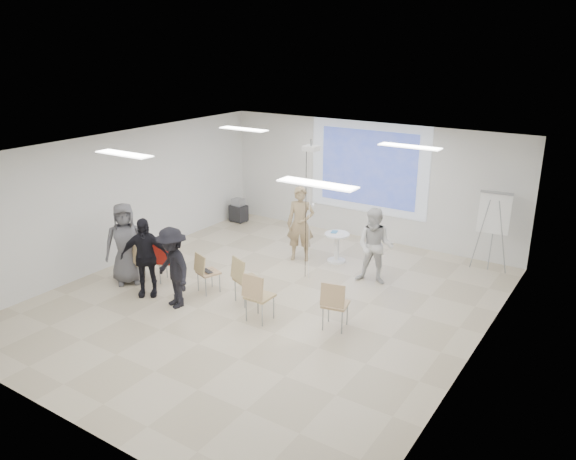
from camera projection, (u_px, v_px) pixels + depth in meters
The scene contains 30 objects.
floor at pixel (266, 303), 11.15m from camera, with size 8.00×9.00×0.10m, color beige.
ceiling at pixel (264, 148), 10.15m from camera, with size 8.00×9.00×0.10m, color white.
wall_back at pixel (369, 181), 14.25m from camera, with size 8.00×0.10×3.00m, color silver.
wall_left at pixel (120, 198), 12.75m from camera, with size 0.10×9.00×3.00m, color silver.
wall_right at pixel (481, 275), 8.55m from camera, with size 0.10×9.00×3.00m, color silver.
projection_halo at pixel (368, 168), 14.09m from camera, with size 3.20×0.01×2.30m, color silver.
projection_image at pixel (368, 168), 14.08m from camera, with size 2.60×0.01×1.90m, color #374CBB.
pedestal_table at pixel (337, 246), 12.94m from camera, with size 0.71×0.71×0.72m.
player_left at pixel (301, 219), 12.90m from camera, with size 0.72×0.49×1.98m, color tan.
player_right at pixel (375, 242), 11.67m from camera, with size 0.87×0.70×1.81m, color white.
controller_left at pixel (313, 205), 12.90m from camera, with size 0.04×0.13×0.04m, color white.
controller_right at pixel (373, 223), 11.86m from camera, with size 0.04×0.12×0.04m, color white.
chair_far_left at pixel (137, 258), 11.89m from camera, with size 0.49×0.52×0.86m.
chair_left_mid at pixel (169, 259), 11.75m from camera, with size 0.57×0.59×0.93m.
chair_left_inner at pixel (205, 270), 11.32m from camera, with size 0.52×0.54×0.85m.
chair_center at pixel (244, 277), 10.84m from camera, with size 0.60×0.62×0.96m.
chair_right_inner at pixel (257, 294), 10.12m from camera, with size 0.45×0.48×0.95m.
chair_right_far at pixel (334, 302), 9.84m from camera, with size 0.52×0.55×0.93m.
red_jacket at pixel (162, 253), 11.60m from camera, with size 0.49×0.11×0.47m, color #B41F16.
laptop at pixel (209, 271), 11.39m from camera, with size 0.31×0.23×0.02m, color black.
audience_left at pixel (144, 252), 11.10m from camera, with size 1.08×0.65×1.86m, color black.
audience_mid at pixel (172, 262), 10.62m from camera, with size 1.17×0.64×1.81m, color black.
audience_outer at pixel (125, 239), 11.66m from camera, with size 0.95×0.63×1.95m, color #5E5D63.
flipchart_easel at pixel (494, 213), 12.14m from camera, with size 0.79×0.60×1.82m.
av_cart at pixel (238, 211), 15.86m from camera, with size 0.47×0.39×0.67m.
ceiling_projector at pixel (311, 155), 11.39m from camera, with size 0.30×0.25×3.00m.
fluor_panel_nw at pixel (244, 129), 12.79m from camera, with size 1.20×0.30×0.02m, color white.
fluor_panel_ne at pixel (410, 146), 10.72m from camera, with size 1.20×0.30×0.02m, color white.
fluor_panel_sw at pixel (124, 154), 10.02m from camera, with size 1.20×0.30×0.02m, color white.
fluor_panel_se at pixel (317, 184), 7.95m from camera, with size 1.20×0.30×0.02m, color white.
Camera 1 is at (5.89, -8.20, 4.91)m, focal length 35.00 mm.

